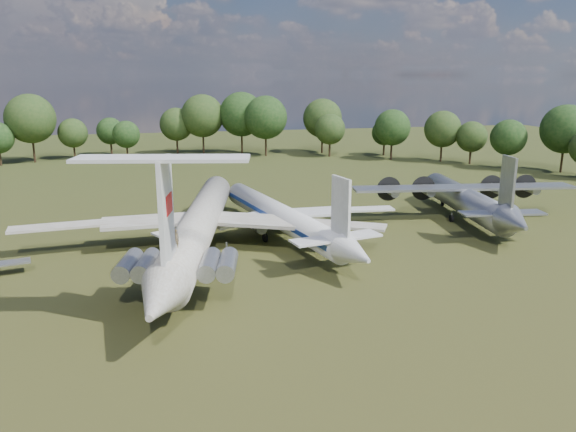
{
  "coord_description": "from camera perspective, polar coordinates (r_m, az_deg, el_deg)",
  "views": [
    {
      "loc": [
        -2.84,
        -61.97,
        20.52
      ],
      "look_at": [
        11.31,
        -1.97,
        5.0
      ],
      "focal_mm": 35.0,
      "sensor_mm": 36.0,
      "label": 1
    }
  ],
  "objects": [
    {
      "name": "an12_transport",
      "position": [
        85.2,
        17.56,
        1.18
      ],
      "size": [
        37.25,
        40.51,
        4.78
      ],
      "primitive_type": null,
      "rotation": [
        0.0,
        0.0,
        -0.14
      ],
      "color": "#A8ACB1",
      "rests_on": "ground"
    },
    {
      "name": "ground",
      "position": [
        65.34,
        -10.13,
        -4.4
      ],
      "size": [
        300.0,
        300.0,
        0.0
      ],
      "primitive_type": "plane",
      "color": "#1C3812",
      "rests_on": "ground"
    },
    {
      "name": "person_on_il62",
      "position": [
        50.81,
        -11.36,
        -2.23
      ],
      "size": [
        0.66,
        0.46,
        1.71
      ],
      "primitive_type": "imported",
      "rotation": [
        0.0,
        0.0,
        3.23
      ],
      "color": "#95794C",
      "rests_on": "il62_airliner"
    },
    {
      "name": "tu104_jet",
      "position": [
        72.49,
        -0.75,
        -0.51
      ],
      "size": [
        41.26,
        49.84,
        4.41
      ],
      "primitive_type": null,
      "rotation": [
        0.0,
        0.0,
        0.2
      ],
      "color": "silver",
      "rests_on": "ground"
    },
    {
      "name": "il62_airliner",
      "position": [
        66.7,
        -8.96,
        -1.45
      ],
      "size": [
        54.68,
        64.86,
        5.6
      ],
      "primitive_type": null,
      "rotation": [
        0.0,
        0.0,
        -0.21
      ],
      "color": "silver",
      "rests_on": "ground"
    }
  ]
}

